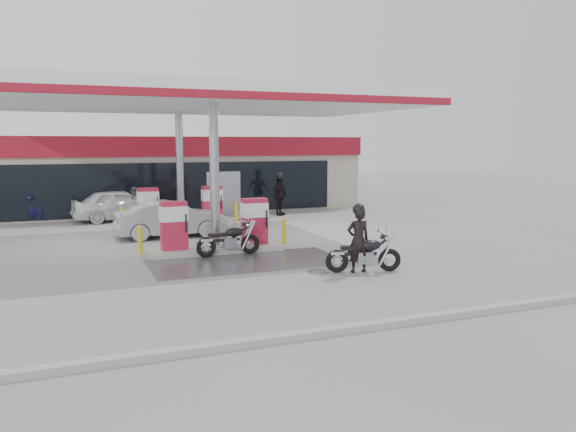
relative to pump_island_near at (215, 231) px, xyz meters
name	(u,v)px	position (x,y,z in m)	size (l,w,h in m)	color
ground	(232,263)	(0.00, -2.00, -0.71)	(90.00, 90.00, 0.00)	gray
wet_patch	(247,262)	(0.50, -2.00, -0.71)	(6.00, 3.00, 0.00)	#4C4C4F
drain_cover	(318,271)	(2.00, -4.00, -0.71)	(0.70, 0.70, 0.01)	#38383A
kerb	(333,331)	(0.00, -9.00, -0.64)	(28.00, 0.25, 0.15)	gray
store_building	(153,173)	(0.01, 13.94, 1.30)	(22.00, 8.22, 4.00)	#B2A895
canopy	(193,101)	(0.00, 3.00, 4.56)	(16.00, 10.02, 5.51)	silver
pump_island_near	(215,231)	(0.00, 0.00, 0.00)	(5.14, 1.30, 1.78)	#9E9E99
pump_island_far	(181,211)	(0.00, 6.00, 0.00)	(5.14, 1.30, 1.78)	#9E9E99
main_motorcycle	(365,255)	(3.22, -4.54, -0.21)	(2.18, 1.02, 1.14)	black
biker_main	(358,240)	(3.03, -4.50, 0.23)	(0.68, 0.45, 1.87)	black
parked_motorcycle	(229,241)	(0.27, -0.79, -0.21)	(2.19, 0.84, 1.12)	black
sedan_white	(120,205)	(-2.27, 9.20, 0.05)	(1.79, 4.44, 1.51)	silver
attendant	(135,204)	(-1.63, 8.80, 0.10)	(0.79, 0.61, 1.62)	#545358
hatchback_silver	(172,219)	(-0.84, 3.60, 0.00)	(1.51, 4.34, 1.43)	gray
parked_car_left	(69,204)	(-4.55, 11.39, -0.05)	(1.86, 4.58, 1.33)	#191A53
parked_car_right	(321,194)	(9.61, 12.00, -0.07)	(2.14, 4.64, 1.29)	#5B1416
biker_walking	(280,195)	(5.47, 8.20, 0.32)	(1.21, 0.50, 2.06)	black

